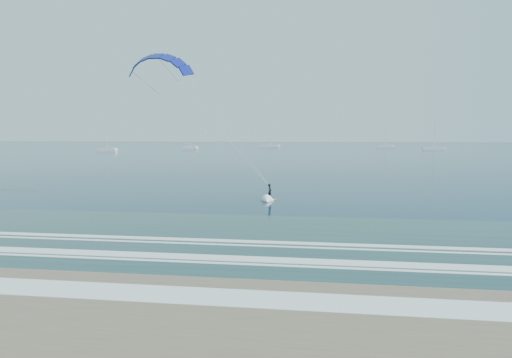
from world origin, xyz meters
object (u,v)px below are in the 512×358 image
object	(u,v)px
sailboat_2	(270,146)
sailboat_1	(190,148)
sailboat_3	(385,146)
sailboat_0	(107,150)
sailboat_4	(434,148)
kitesurfer_rig	(211,119)

from	to	relation	value
sailboat_2	sailboat_1	bearing A→B (deg)	-130.87
sailboat_1	sailboat_3	size ratio (longest dim) A/B	0.87
sailboat_0	sailboat_2	world-z (taller)	sailboat_2
sailboat_0	sailboat_4	distance (m)	146.01
sailboat_2	sailboat_3	bearing A→B (deg)	0.59
sailboat_3	sailboat_2	bearing A→B (deg)	-179.41
sailboat_0	sailboat_2	xyz separation A→B (m)	(59.26, 78.38, 0.01)
sailboat_1	kitesurfer_rig	bearing A→B (deg)	-72.92
sailboat_3	sailboat_1	bearing A→B (deg)	-157.47
sailboat_2	sailboat_3	world-z (taller)	sailboat_2
sailboat_2	sailboat_3	distance (m)	63.65
sailboat_1	sailboat_2	bearing A→B (deg)	49.13
kitesurfer_rig	sailboat_2	size ratio (longest dim) A/B	1.18
sailboat_0	sailboat_3	bearing A→B (deg)	32.74
kitesurfer_rig	sailboat_0	xyz separation A→B (m)	(-77.18, 133.30, -7.63)
sailboat_2	sailboat_4	xyz separation A→B (m)	(80.53, -36.20, -0.00)
sailboat_1	sailboat_4	bearing A→B (deg)	1.97
sailboat_0	sailboat_4	size ratio (longest dim) A/B	0.86
sailboat_0	sailboat_3	distance (m)	146.12
sailboat_2	sailboat_3	xyz separation A→B (m)	(63.65, 0.65, -0.01)
kitesurfer_rig	sailboat_1	xyz separation A→B (m)	(-52.69, 171.51, -7.64)
kitesurfer_rig	sailboat_1	size ratio (longest dim) A/B	1.62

